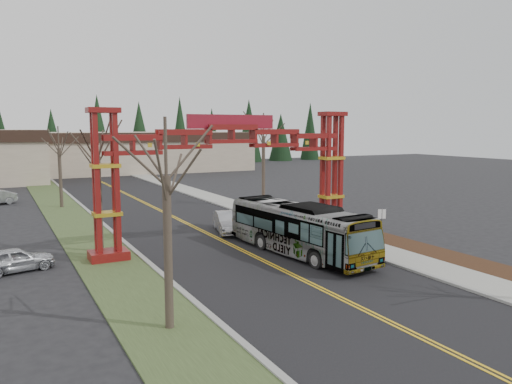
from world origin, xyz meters
TOP-DOWN VIEW (x-y plane):
  - ground at (0.00, 0.00)m, footprint 200.00×200.00m
  - road at (0.00, 25.00)m, footprint 12.00×110.00m
  - lane_line_left at (-0.12, 25.00)m, footprint 0.12×100.00m
  - lane_line_right at (0.12, 25.00)m, footprint 0.12×100.00m
  - curb_right at (6.15, 25.00)m, footprint 0.30×110.00m
  - sidewalk_right at (7.60, 25.00)m, footprint 2.60×110.00m
  - landscape_strip at (10.20, 10.00)m, footprint 2.60×50.00m
  - grass_median at (-8.00, 25.00)m, footprint 4.00×110.00m
  - curb_left at (-6.15, 25.00)m, footprint 0.30×110.00m
  - gateway_arch at (0.00, 18.00)m, footprint 18.20×1.60m
  - retail_building_east at (10.00, 79.95)m, footprint 38.00×20.30m
  - conifer_treeline at (0.25, 92.00)m, footprint 116.10×5.60m
  - transit_bus at (2.65, 14.00)m, footprint 3.90×11.72m
  - silver_sedan at (1.55, 22.00)m, footprint 2.75×5.00m
  - parked_car_near_a at (-12.95, 18.00)m, footprint 4.26×2.47m
  - bare_tree_median_near at (-8.00, 6.61)m, footprint 3.32×3.32m
  - bare_tree_median_mid at (-8.00, 20.27)m, footprint 3.23×3.23m
  - bare_tree_median_far at (-8.00, 40.21)m, footprint 3.23×3.23m
  - bare_tree_right_far at (10.00, 31.96)m, footprint 3.42×3.42m
  - street_sign at (9.28, 13.99)m, footprint 0.50×0.25m
  - barrel_south at (9.04, 16.04)m, footprint 0.59×0.59m
  - barrel_mid at (9.00, 18.09)m, footprint 0.60×0.60m
  - barrel_north at (9.52, 21.04)m, footprint 0.54×0.54m

SIDE VIEW (x-z plane):
  - ground at x=0.00m, z-range 0.00..0.00m
  - road at x=0.00m, z-range 0.00..0.02m
  - lane_line_left at x=-0.12m, z-range 0.02..0.03m
  - lane_line_right at x=0.12m, z-range 0.02..0.03m
  - grass_median at x=-8.00m, z-range 0.00..0.08m
  - landscape_strip at x=10.20m, z-range 0.00..0.12m
  - curb_right at x=6.15m, z-range 0.00..0.15m
  - curb_left at x=-6.15m, z-range 0.00..0.15m
  - sidewalk_right at x=7.60m, z-range 0.01..0.15m
  - barrel_north at x=9.52m, z-range 0.00..1.00m
  - barrel_south at x=9.04m, z-range 0.00..1.10m
  - barrel_mid at x=9.00m, z-range 0.00..1.11m
  - parked_car_near_a at x=-12.95m, z-range 0.00..1.36m
  - silver_sedan at x=1.55m, z-range 0.00..1.56m
  - transit_bus at x=2.65m, z-range 0.00..3.20m
  - street_sign at x=9.28m, z-range 0.51..2.82m
  - retail_building_east at x=10.00m, z-range 0.01..7.01m
  - bare_tree_median_far at x=-8.00m, z-range 1.80..9.73m
  - bare_tree_median_near at x=-8.00m, z-range 1.85..10.02m
  - bare_tree_median_mid at x=-8.00m, z-range 1.90..10.05m
  - gateway_arch at x=0.00m, z-range 1.53..10.43m
  - conifer_treeline at x=0.25m, z-range -0.01..12.99m
  - bare_tree_right_far at x=10.00m, z-range 2.29..11.49m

